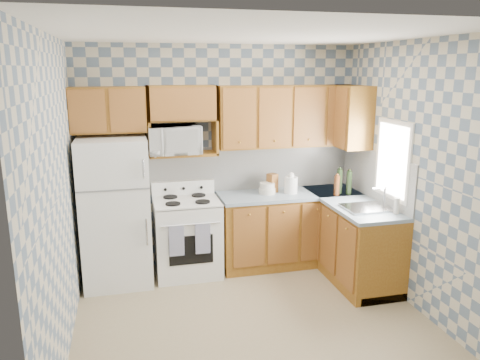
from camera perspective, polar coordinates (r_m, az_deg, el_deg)
name	(u,v)px	position (r m, az deg, el deg)	size (l,w,h in m)	color
floor	(253,321)	(4.79, 1.64, -16.83)	(3.40, 3.40, 0.00)	#8C7957
back_wall	(220,157)	(5.80, -2.50, 2.82)	(3.40, 0.02, 2.70)	slate
right_wall	(418,178)	(5.00, 20.89, 0.23)	(0.02, 3.20, 2.70)	slate
backsplash_back	(251,167)	(5.91, 1.35, 1.55)	(2.60, 0.01, 0.56)	white
backsplash_right	(375,175)	(5.68, 16.15, 0.54)	(0.01, 1.60, 0.56)	white
refrigerator	(116,212)	(5.47, -14.93, -3.77)	(0.75, 0.70, 1.68)	white
stove_body	(187,238)	(5.65, -6.45, -7.00)	(0.76, 0.65, 0.90)	white
cooktop	(186,201)	(5.51, -6.58, -2.56)	(0.76, 0.65, 0.03)	silver
backguard	(183,188)	(5.75, -6.96, -0.92)	(0.76, 0.08, 0.17)	white
dish_towel_left	(177,241)	(5.28, -7.74, -7.35)	(0.17, 0.03, 0.35)	navy
dish_towel_right	(203,238)	(5.31, -4.56, -7.12)	(0.17, 0.03, 0.35)	navy
base_cabinets_back	(289,229)	(5.97, 6.00, -5.98)	(1.75, 0.60, 0.88)	brown
base_cabinets_right	(349,239)	(5.76, 13.14, -7.00)	(0.60, 1.60, 0.88)	brown
countertop_back	(290,194)	(5.83, 6.13, -1.72)	(1.77, 0.63, 0.04)	gray
countertop_right	(351,202)	(5.61, 13.34, -2.60)	(0.63, 1.60, 0.04)	gray
upper_cabinets_back	(288,116)	(5.79, 5.89, 7.75)	(1.75, 0.33, 0.74)	brown
upper_cabinets_fridge	(108,110)	(5.44, -15.78, 8.24)	(0.82, 0.33, 0.50)	brown
upper_cabinets_right	(348,116)	(5.90, 13.07, 7.58)	(0.33, 0.70, 0.74)	brown
microwave_shelf	(183,154)	(5.55, -6.93, 3.15)	(0.80, 0.33, 0.03)	brown
microwave	(174,140)	(5.47, -8.09, 4.88)	(0.60, 0.40, 0.33)	white
sink	(366,208)	(5.31, 15.10, -3.33)	(0.48, 0.40, 0.03)	#B7B7BC
window	(393,160)	(5.34, 18.13, 2.34)	(0.02, 0.66, 0.86)	silver
bottle_0	(339,181)	(5.85, 12.02, -0.16)	(0.07, 0.07, 0.30)	black
bottle_1	(349,183)	(5.84, 13.15, -0.33)	(0.07, 0.07, 0.28)	black
bottle_2	(349,181)	(5.95, 13.14, -0.18)	(0.07, 0.07, 0.26)	#522911
bottle_3	(337,186)	(5.76, 11.71, -0.67)	(0.07, 0.07, 0.24)	#522911
knife_block	(272,183)	(5.79, 3.96, -0.37)	(0.11, 0.11, 0.23)	brown
electric_kettle	(291,185)	(5.77, 6.23, -0.62)	(0.16, 0.16, 0.20)	white
food_containers	(267,188)	(5.74, 3.32, -1.01)	(0.20, 0.20, 0.14)	beige
soap_bottle	(397,206)	(5.20, 18.56, -3.01)	(0.06, 0.06, 0.17)	beige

